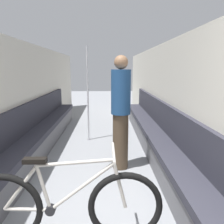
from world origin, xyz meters
name	(u,v)px	position (x,y,z in m)	size (l,w,h in m)	color
wall_left	(24,99)	(-1.33, 3.53, 1.03)	(0.10, 10.25, 2.07)	beige
wall_right	(168,98)	(1.33, 3.53, 1.03)	(0.10, 10.25, 2.07)	beige
bench_seat_row_left	(35,139)	(-1.11, 3.30, 0.32)	(0.41, 5.97, 0.97)	#5B5B60
bench_seat_row_right	(157,138)	(1.11, 3.30, 0.32)	(0.41, 5.97, 0.97)	#5B5B60
bicycle	(65,206)	(-0.19, 1.27, 0.36)	(1.77, 0.46, 0.88)	black
grab_pole_near	(88,96)	(-0.22, 4.24, 1.00)	(0.08, 0.08, 2.05)	gray
passenger_standing	(121,112)	(0.41, 2.81, 0.92)	(0.30, 0.30, 1.78)	#473828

